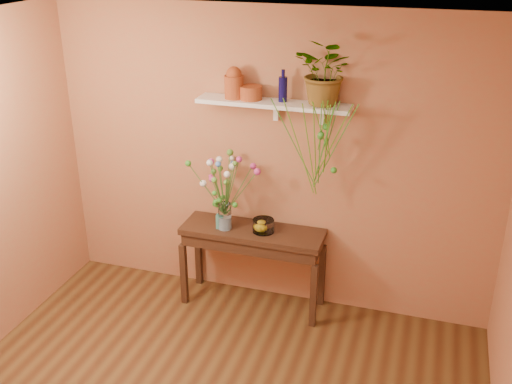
{
  "coord_description": "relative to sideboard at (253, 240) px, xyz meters",
  "views": [
    {
      "loc": [
        1.35,
        -2.78,
        3.24
      ],
      "look_at": [
        0.0,
        1.55,
        1.25
      ],
      "focal_mm": 42.16,
      "sensor_mm": 36.0,
      "label": 1
    }
  ],
  "objects": [
    {
      "name": "terracotta_pot",
      "position": [
        -0.04,
        0.1,
        1.33
      ],
      "size": [
        0.19,
        0.19,
        0.11
      ],
      "primitive_type": "cylinder",
      "rotation": [
        0.0,
        0.0,
        0.02
      ],
      "color": "#9F3C1E",
      "rests_on": "wall_shelf"
    },
    {
      "name": "blue_bottle",
      "position": [
        0.22,
        0.12,
        1.38
      ],
      "size": [
        0.07,
        0.07,
        0.26
      ],
      "color": "#0C093A",
      "rests_on": "wall_shelf"
    },
    {
      "name": "spider_plant",
      "position": [
        0.58,
        0.12,
        1.54
      ],
      "size": [
        0.6,
        0.57,
        0.53
      ],
      "primitive_type": "imported",
      "rotation": [
        0.0,
        0.0,
        -0.4
      ],
      "color": "#348124",
      "rests_on": "wall_shelf"
    },
    {
      "name": "plant_fronds",
      "position": [
        0.6,
        -0.03,
        1.02
      ],
      "size": [
        0.69,
        0.31,
        0.83
      ],
      "color": "#348124",
      "rests_on": "wall_shelf"
    },
    {
      "name": "sideboard",
      "position": [
        0.0,
        0.0,
        0.0
      ],
      "size": [
        1.28,
        0.41,
        0.78
      ],
      "color": "#3B2113",
      "rests_on": "ground"
    },
    {
      "name": "terracotta_jug",
      "position": [
        -0.19,
        0.1,
        1.4
      ],
      "size": [
        0.19,
        0.19,
        0.27
      ],
      "color": "#9F3C1E",
      "rests_on": "wall_shelf"
    },
    {
      "name": "bouquet",
      "position": [
        -0.25,
        -0.05,
        0.62
      ],
      "size": [
        0.67,
        0.51,
        0.56
      ],
      "color": "#386B28",
      "rests_on": "glass_vase"
    },
    {
      "name": "wall_shelf",
      "position": [
        0.16,
        0.1,
        1.25
      ],
      "size": [
        1.3,
        0.24,
        0.19
      ],
      "color": "white",
      "rests_on": "room"
    },
    {
      "name": "glass_vase",
      "position": [
        -0.24,
        -0.06,
        0.22
      ],
      "size": [
        0.12,
        0.12,
        0.25
      ],
      "color": "white",
      "rests_on": "sideboard"
    },
    {
      "name": "glass_bowl",
      "position": [
        0.1,
        -0.01,
        0.17
      ],
      "size": [
        0.19,
        0.19,
        0.11
      ],
      "color": "white",
      "rests_on": "sideboard"
    },
    {
      "name": "carton",
      "position": [
        -0.28,
        -0.07,
        0.18
      ],
      "size": [
        0.07,
        0.06,
        0.13
      ],
      "primitive_type": "cube",
      "rotation": [
        0.0,
        0.0,
        0.14
      ],
      "color": "#2A6681",
      "rests_on": "sideboard"
    },
    {
      "name": "lemon",
      "position": [
        0.08,
        -0.01,
        0.16
      ],
      "size": [
        0.08,
        0.08,
        0.08
      ],
      "primitive_type": "sphere",
      "color": "yellow",
      "rests_on": "glass_bowl"
    },
    {
      "name": "room",
      "position": [
        0.1,
        -1.77,
        0.68
      ],
      "size": [
        4.04,
        4.04,
        2.7
      ],
      "color": "#53381A",
      "rests_on": "ground"
    }
  ]
}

